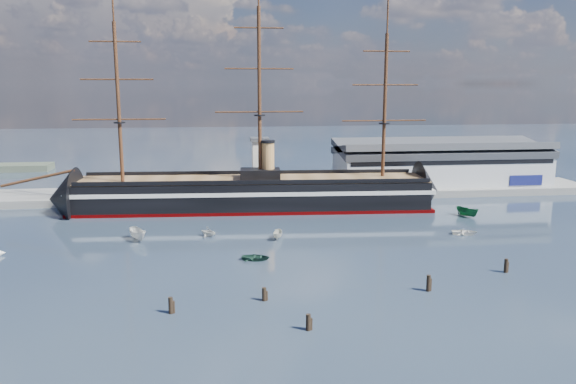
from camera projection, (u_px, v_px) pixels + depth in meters
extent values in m
plane|color=#1C2A3C|center=(258.00, 228.00, 124.18)|extent=(600.00, 600.00, 0.00)
cube|color=slate|center=(284.00, 196.00, 160.47)|extent=(180.00, 18.00, 2.00)
cube|color=#B7BABC|center=(440.00, 166.00, 168.88)|extent=(62.00, 20.00, 10.00)
cube|color=#3F4247|center=(441.00, 148.00, 167.82)|extent=(63.00, 21.00, 2.00)
cube|color=silver|center=(260.00, 166.00, 154.99)|extent=(4.00, 4.00, 14.00)
cube|color=#3F4247|center=(259.00, 139.00, 153.57)|extent=(5.00, 5.00, 1.00)
cube|color=black|center=(253.00, 193.00, 142.93)|extent=(88.79, 21.12, 7.00)
cube|color=silver|center=(253.00, 189.00, 142.70)|extent=(90.80, 21.48, 1.00)
cube|color=#410000|center=(253.00, 207.00, 143.62)|extent=(90.79, 21.44, 0.90)
cone|color=black|center=(63.00, 199.00, 137.33)|extent=(14.89, 16.47, 15.68)
cone|color=black|center=(428.00, 190.00, 148.64)|extent=(11.90, 16.30, 15.68)
cube|color=brown|center=(252.00, 179.00, 142.25)|extent=(88.71, 19.85, 0.40)
cube|color=black|center=(260.00, 174.00, 142.22)|extent=(10.33, 6.58, 2.50)
cylinder|color=tan|center=(268.00, 160.00, 141.80)|extent=(3.20, 3.20, 9.00)
cylinder|color=#381E0F|center=(38.00, 178.00, 135.65)|extent=(17.76, 1.74, 4.43)
cylinder|color=#381E0F|center=(118.00, 104.00, 134.71)|extent=(0.90, 0.90, 38.00)
cylinder|color=#381E0F|center=(259.00, 95.00, 138.47)|extent=(0.90, 0.90, 42.00)
cylinder|color=#381E0F|center=(385.00, 106.00, 142.93)|extent=(0.90, 0.90, 36.00)
imported|color=silver|center=(138.00, 240.00, 114.55)|extent=(8.15, 5.88, 3.08)
imported|color=#18382D|center=(256.00, 260.00, 101.77)|extent=(1.95, 3.40, 1.49)
imported|color=beige|center=(278.00, 239.00, 115.64)|extent=(5.65, 3.14, 2.14)
imported|color=silver|center=(209.00, 236.00, 117.63)|extent=(6.06, 6.46, 2.27)
imported|color=silver|center=(464.00, 234.00, 119.04)|extent=(2.10, 3.53, 1.54)
imported|color=#155930|center=(467.00, 217.00, 135.13)|extent=(7.47, 5.75, 2.84)
cylinder|color=black|center=(171.00, 313.00, 78.12)|extent=(0.64, 0.64, 3.07)
cylinder|color=black|center=(308.00, 330.00, 72.77)|extent=(0.64, 0.64, 2.91)
cylinder|color=black|center=(428.00, 291.00, 86.50)|extent=(0.64, 0.64, 3.29)
cylinder|color=black|center=(505.00, 272.00, 95.06)|extent=(0.64, 0.64, 3.11)
cylinder|color=black|center=(264.00, 301.00, 82.69)|extent=(0.64, 0.64, 2.72)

